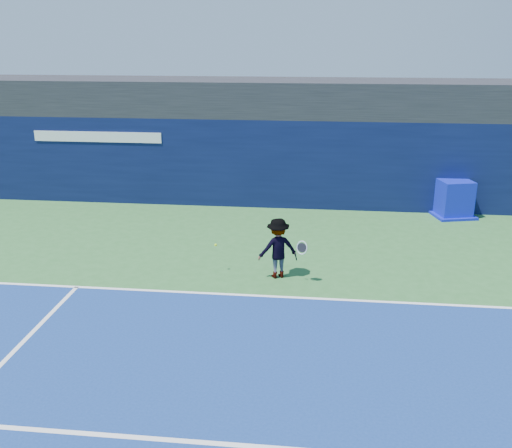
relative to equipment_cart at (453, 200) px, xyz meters
The scene contains 8 objects.
ground 11.01m from the equipment_cart, 117.06° to the right, with size 80.00×80.00×0.00m, color #2E672E.
baseline 8.45m from the equipment_cart, 126.38° to the right, with size 24.00×0.10×0.01m, color white.
service_line 12.82m from the equipment_cart, 112.99° to the right, with size 24.00×0.10×0.01m, color white.
stadium_band 6.10m from the equipment_cart, 161.16° to the left, with size 36.00×3.00×1.20m, color black.
back_wall_assembly 5.15m from the equipment_cart, behind, with size 36.00×1.03×3.00m.
equipment_cart is the anchor object (origin of this frame).
tennis_player 7.76m from the equipment_cart, 133.42° to the right, with size 1.28×0.87×1.50m.
tennis_ball 8.81m from the equipment_cart, 141.52° to the right, with size 0.07×0.07×0.07m.
Camera 1 is at (0.58, -8.76, 5.66)m, focal length 40.00 mm.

